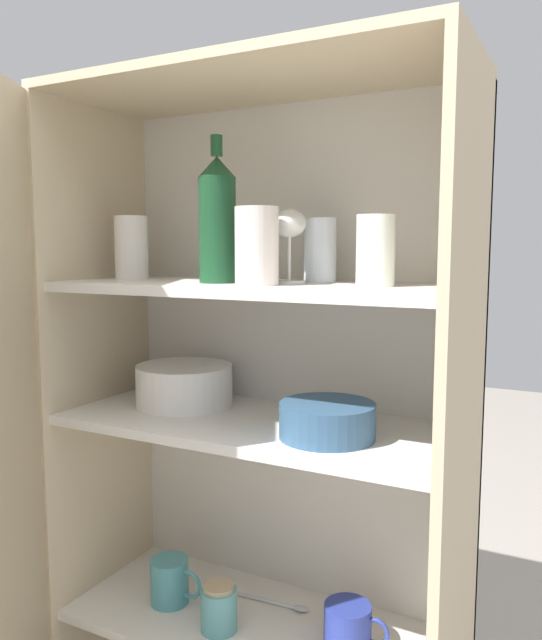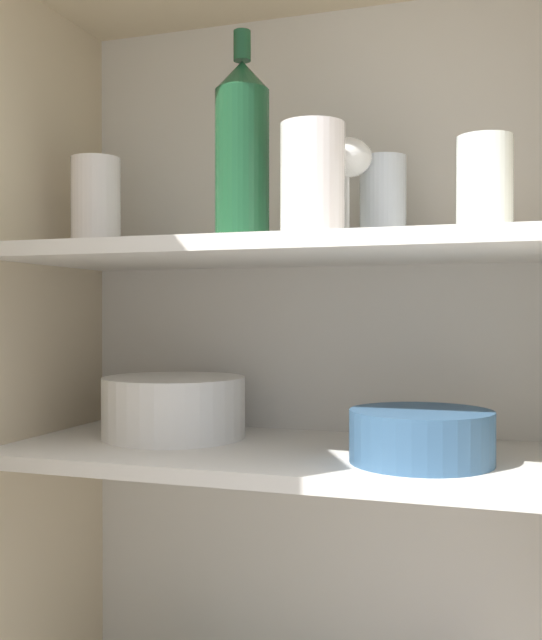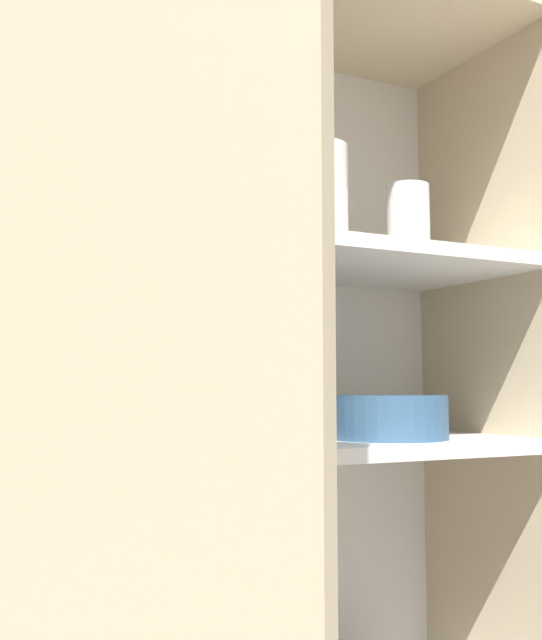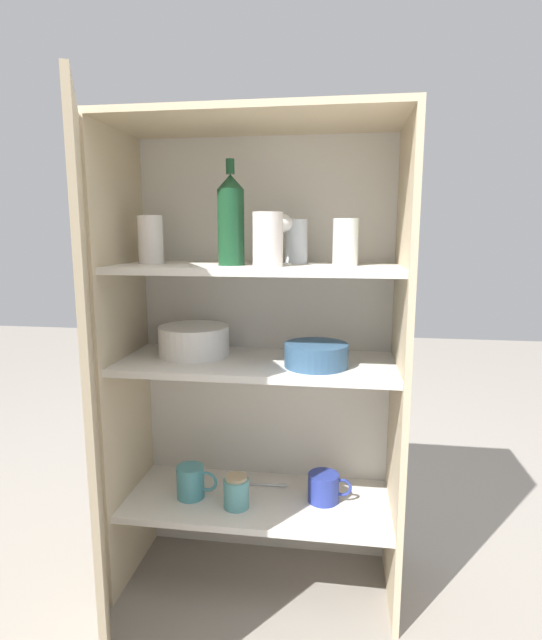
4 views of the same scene
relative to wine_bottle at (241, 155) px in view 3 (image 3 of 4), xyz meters
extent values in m
cube|color=silver|center=(0.06, 0.21, -0.43)|extent=(0.83, 0.02, 1.37)
cube|color=#CCB793|center=(0.47, 0.03, -0.43)|extent=(0.02, 0.37, 1.37)
cube|color=silver|center=(0.06, 0.03, -0.41)|extent=(0.80, 0.33, 0.02)
cube|color=silver|center=(0.06, 0.03, -0.13)|extent=(0.80, 0.33, 0.02)
cube|color=tan|center=(-0.26, -0.34, -0.43)|extent=(0.20, 0.38, 1.37)
cylinder|color=silver|center=(0.11, -0.04, -0.05)|extent=(0.08, 0.08, 0.14)
cylinder|color=silver|center=(-0.25, 0.04, -0.06)|extent=(0.07, 0.07, 0.14)
cylinder|color=white|center=(0.17, 0.11, -0.06)|extent=(0.07, 0.07, 0.13)
cylinder|color=white|center=(0.31, 0.03, -0.06)|extent=(0.07, 0.07, 0.13)
cylinder|color=white|center=(0.13, 0.05, -0.12)|extent=(0.07, 0.07, 0.01)
cylinder|color=white|center=(0.13, 0.05, -0.08)|extent=(0.01, 0.01, 0.08)
ellipsoid|color=white|center=(0.13, 0.05, -0.01)|extent=(0.07, 0.07, 0.05)
cylinder|color=#194728|center=(0.00, 0.00, -0.02)|extent=(0.07, 0.07, 0.20)
cone|color=#194728|center=(0.00, 0.00, 0.10)|extent=(0.07, 0.07, 0.04)
cylinder|color=#194728|center=(0.00, 0.00, 0.14)|extent=(0.02, 0.02, 0.04)
cylinder|color=white|center=(-0.14, 0.07, -0.40)|extent=(0.21, 0.21, 0.01)
cylinder|color=white|center=(-0.14, 0.07, -0.39)|extent=(0.21, 0.21, 0.01)
cylinder|color=white|center=(-0.14, 0.07, -0.38)|extent=(0.21, 0.21, 0.01)
cylinder|color=white|center=(-0.14, 0.07, -0.37)|extent=(0.21, 0.21, 0.01)
cylinder|color=white|center=(-0.14, 0.07, -0.36)|extent=(0.21, 0.21, 0.01)
cylinder|color=white|center=(-0.14, 0.07, -0.35)|extent=(0.21, 0.21, 0.01)
cylinder|color=white|center=(-0.14, 0.07, -0.35)|extent=(0.21, 0.21, 0.01)
cylinder|color=white|center=(-0.14, 0.07, -0.34)|extent=(0.21, 0.21, 0.01)
cylinder|color=white|center=(-0.14, 0.07, -0.33)|extent=(0.21, 0.21, 0.01)
cylinder|color=white|center=(-0.14, 0.07, -0.32)|extent=(0.21, 0.21, 0.01)
cylinder|color=#33567A|center=(0.24, -0.01, -0.37)|extent=(0.18, 0.18, 0.07)
torus|color=#33567A|center=(0.24, -0.01, -0.34)|extent=(0.17, 0.17, 0.01)
camera|label=1|loc=(0.66, -1.04, -0.06)|focal=35.00mm
camera|label=2|loc=(0.35, -0.94, -0.22)|focal=42.00mm
camera|label=3|loc=(-0.42, -0.94, -0.33)|focal=42.00mm
camera|label=4|loc=(0.31, -1.36, -0.03)|focal=28.00mm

